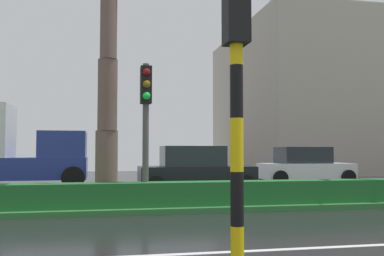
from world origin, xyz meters
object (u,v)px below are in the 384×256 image
traffic_signal_foreground (236,59)px  car_in_traffic_second (195,170)px  box_truck_lead (6,151)px  car_in_traffic_third (305,166)px  traffic_signal_median_right (146,107)px

traffic_signal_foreground → car_in_traffic_second: bearing=-99.5°
box_truck_lead → car_in_traffic_second: (7.35, -3.23, -0.72)m
box_truck_lead → car_in_traffic_second: box_truck_lead is taller
car_in_traffic_second → car_in_traffic_third: size_ratio=1.00×
car_in_traffic_third → box_truck_lead: bearing=179.0°
car_in_traffic_second → car_in_traffic_third: bearing=26.9°
box_truck_lead → traffic_signal_median_right: bearing=-59.4°
box_truck_lead → car_in_traffic_second: bearing=-23.7°
traffic_signal_foreground → box_truck_lead: 15.61m
traffic_signal_foreground → box_truck_lead: size_ratio=0.60×
traffic_signal_median_right → traffic_signal_foreground: 6.20m
traffic_signal_foreground → car_in_traffic_third: traffic_signal_foreground is taller
traffic_signal_median_right → traffic_signal_foreground: (0.48, -6.18, 0.01)m
box_truck_lead → car_in_traffic_third: bearing=-1.0°
traffic_signal_median_right → box_truck_lead: traffic_signal_median_right is taller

